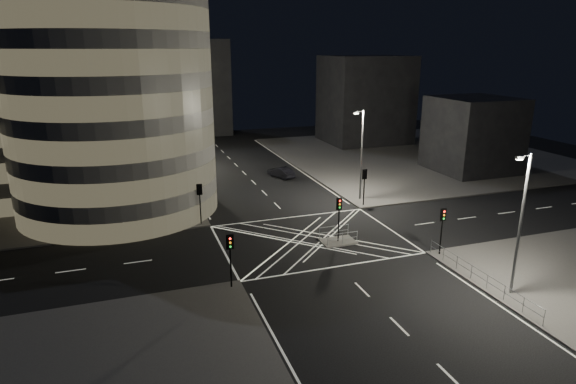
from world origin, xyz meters
name	(u,v)px	position (x,y,z in m)	size (l,w,h in m)	color
ground	(311,239)	(0.00, 0.00, 0.00)	(120.00, 120.00, 0.00)	black
sidewalk_far_left	(10,188)	(-29.00, 27.00, 0.07)	(42.00, 42.00, 0.15)	#4F4C4A
sidewalk_far_right	(418,155)	(29.00, 27.00, 0.07)	(42.00, 42.00, 0.15)	#4F4C4A
central_island	(338,241)	(2.00, -1.50, 0.07)	(3.00, 2.00, 0.15)	slate
office_tower_curved	(63,86)	(-20.74, 18.74, 12.65)	(30.00, 29.00, 27.20)	gray
office_block_rear	(71,85)	(-22.00, 42.00, 11.15)	(24.00, 16.00, 22.00)	gray
building_right_far	(365,99)	(26.00, 40.00, 7.65)	(14.00, 12.00, 15.00)	black
building_right_near	(473,134)	(30.00, 16.00, 5.15)	(10.00, 10.00, 10.00)	black
building_far_end	(181,88)	(-4.00, 58.00, 9.00)	(18.00, 8.00, 18.00)	black
tree_a	(178,175)	(-10.50, 9.00, 4.66)	(4.43, 4.43, 7.07)	black
tree_b	(172,163)	(-10.50, 15.00, 4.43)	(4.29, 4.29, 6.76)	black
tree_c	(166,150)	(-10.50, 21.00, 4.77)	(3.95, 3.95, 6.91)	black
tree_d	(162,139)	(-10.50, 27.00, 4.99)	(4.67, 4.67, 7.53)	black
tree_e	(159,137)	(-10.50, 33.00, 4.27)	(3.94, 3.94, 6.40)	black
traffic_signal_fl	(200,196)	(-8.80, 6.80, 2.91)	(0.55, 0.22, 4.00)	black
traffic_signal_nl	(230,251)	(-8.80, -6.80, 2.91)	(0.55, 0.22, 4.00)	black
traffic_signal_fr	(364,180)	(8.80, 6.80, 2.91)	(0.55, 0.22, 4.00)	black
traffic_signal_nr	(442,223)	(8.80, -6.80, 2.91)	(0.55, 0.22, 4.00)	black
traffic_signal_island	(339,211)	(2.00, -1.50, 2.91)	(0.55, 0.22, 4.00)	black
street_lamp_left_near	(184,159)	(-9.44, 12.00, 5.54)	(1.25, 0.25, 10.00)	slate
street_lamp_left_far	(168,131)	(-9.44, 30.00, 5.54)	(1.25, 0.25, 10.00)	slate
street_lamp_right_far	(361,152)	(9.44, 9.00, 5.54)	(1.25, 0.25, 10.00)	slate
street_lamp_right_near	(520,220)	(9.44, -14.00, 5.54)	(1.25, 0.25, 10.00)	slate
railing_near_right	(479,277)	(8.30, -12.15, 0.70)	(0.06, 11.70, 1.10)	slate
railing_island_south	(343,239)	(2.00, -2.40, 0.70)	(2.80, 0.06, 1.10)	slate
railing_island_north	(334,231)	(2.00, -0.60, 0.70)	(2.80, 0.06, 1.10)	slate
sedan	(281,172)	(4.10, 21.17, 0.70)	(1.48, 4.25, 1.40)	black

